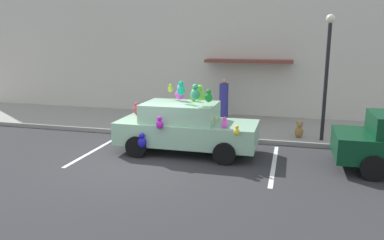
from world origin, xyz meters
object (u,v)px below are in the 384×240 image
Objects in this scene: plush_covered_car at (185,127)px; pedestrian_near_shopfront at (224,100)px; teddy_bear_on_sidewalk at (299,130)px; street_lamp_post at (327,65)px.

pedestrian_near_shopfront is at bearing 85.22° from plush_covered_car.
teddy_bear_on_sidewalk is 0.34× the size of pedestrian_near_shopfront.
plush_covered_car is 7.41× the size of teddy_bear_on_sidewalk.
plush_covered_car is at bearing -94.78° from pedestrian_near_shopfront.
street_lamp_post reaches higher than pedestrian_near_shopfront.
pedestrian_near_shopfront is at bearing 146.04° from street_lamp_post.
teddy_bear_on_sidewalk is 2.33m from street_lamp_post.
plush_covered_car is 4.59m from pedestrian_near_shopfront.
pedestrian_near_shopfront reaches higher than teddy_bear_on_sidewalk.
teddy_bear_on_sidewalk is (3.43, 2.15, -0.40)m from plush_covered_car.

